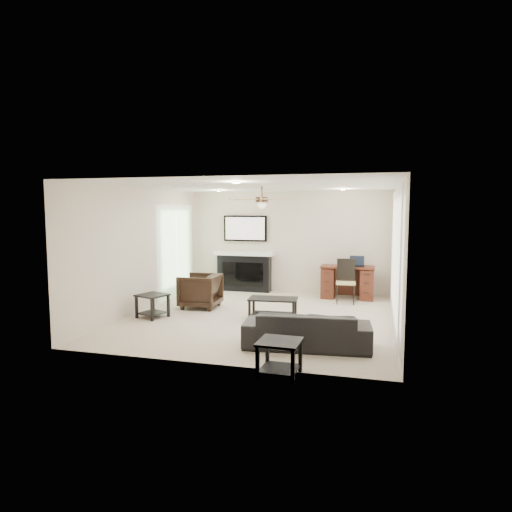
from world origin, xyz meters
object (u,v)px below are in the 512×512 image
object	(u,v)px
fireplace_unit	(244,253)
desk	(347,282)
armchair	(200,291)
sofa	(307,329)
coffee_table	(273,308)

from	to	relation	value
fireplace_unit	desk	xyz separation A→B (m)	(2.59, -0.29, -0.57)
armchair	sofa	bearing A→B (deg)	49.19
fireplace_unit	desk	world-z (taller)	fireplace_unit
armchair	desk	bearing A→B (deg)	120.65
armchair	fireplace_unit	distance (m)	2.21
armchair	coffee_table	size ratio (longest dim) A/B	0.88
sofa	armchair	distance (m)	3.37
fireplace_unit	desk	size ratio (longest dim) A/B	1.57
sofa	desk	xyz separation A→B (m)	(0.32, 3.96, 0.10)
coffee_table	desk	world-z (taller)	desk
coffee_table	desk	bearing A→B (deg)	57.90
sofa	coffee_table	distance (m)	1.84
sofa	desk	world-z (taller)	desk
fireplace_unit	desk	distance (m)	2.67
coffee_table	fireplace_unit	bearing A→B (deg)	112.45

